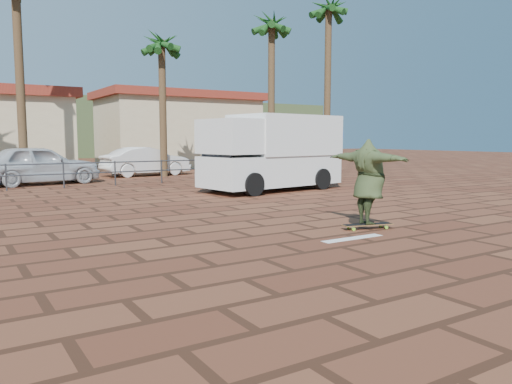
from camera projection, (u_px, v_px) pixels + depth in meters
ground at (287, 232)px, 10.26m from camera, size 120.00×120.00×0.00m
paint_stripe at (353, 238)px, 9.62m from camera, size 1.40×0.22×0.01m
guardrail at (115, 169)px, 20.29m from camera, size 24.06×0.06×1.00m
palm_center at (162, 47)px, 24.47m from camera, size 2.40×2.40×7.75m
palm_right at (272, 29)px, 25.99m from camera, size 2.40×2.40×9.05m
palm_far_right at (329, 14)px, 26.63m from camera, size 2.40×2.40×10.05m
building_east at (179, 129)px, 34.42m from camera, size 10.60×6.60×5.00m
hill_front at (8, 128)px, 52.04m from camera, size 70.00×18.00×6.00m
longboard at (368, 225)px, 10.60m from camera, size 1.14×0.53×0.11m
skateboarder at (369, 182)px, 10.50m from camera, size 0.61×2.22×1.80m
campervan at (273, 151)px, 18.43m from camera, size 5.61×3.00×2.77m
car_silver at (39, 165)px, 20.75m from camera, size 5.05×2.59×1.65m
car_white at (146, 161)px, 25.62m from camera, size 4.60×2.05×1.47m
street_sign at (339, 143)px, 26.53m from camera, size 0.47×0.15×2.35m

